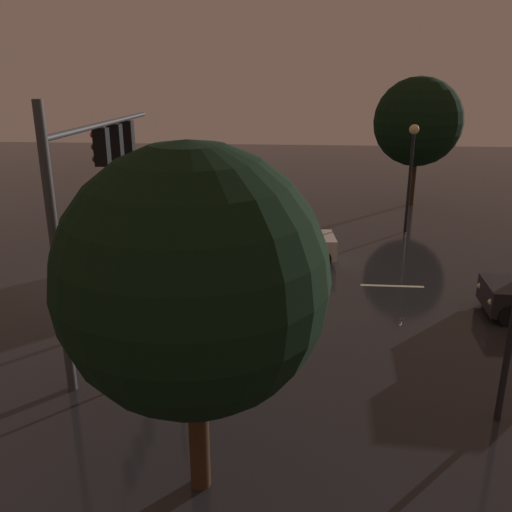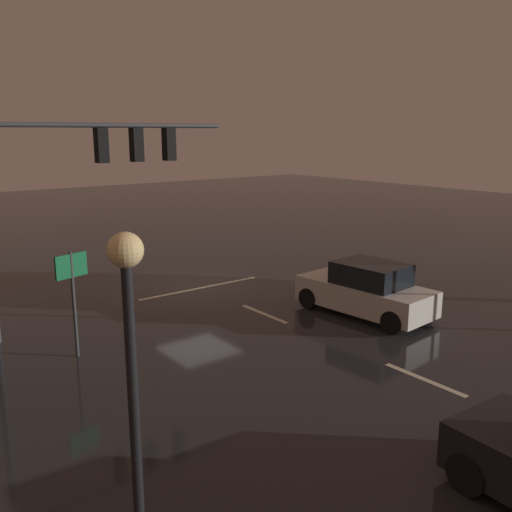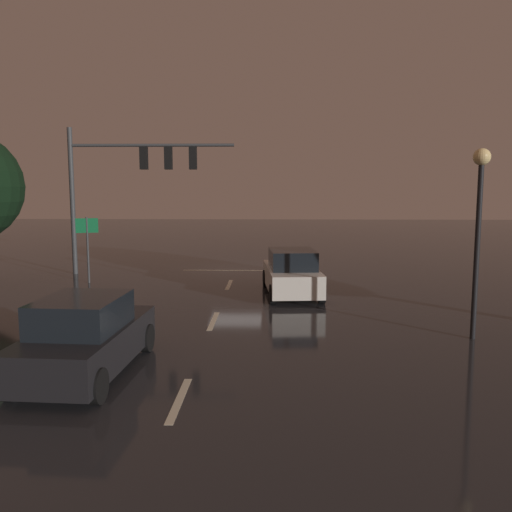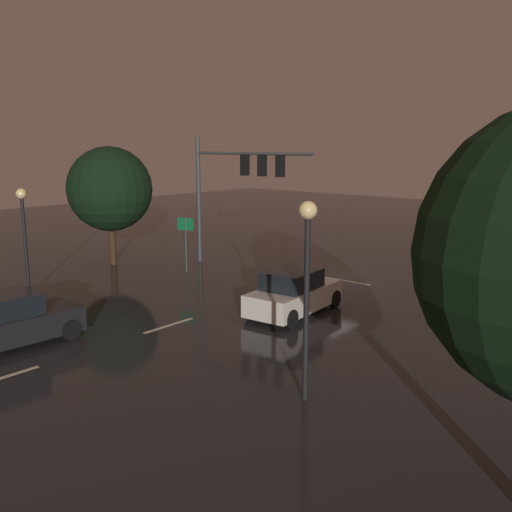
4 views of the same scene
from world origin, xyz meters
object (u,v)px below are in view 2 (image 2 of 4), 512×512
(street_lamp_right_kerb, at_px, (130,336))
(car_approaching, at_px, (366,290))
(traffic_signal_assembly, at_px, (82,168))
(route_sign, at_px, (72,282))

(street_lamp_right_kerb, bearing_deg, car_approaching, -153.63)
(car_approaching, bearing_deg, traffic_signal_assembly, -32.82)
(traffic_signal_assembly, xyz_separation_m, street_lamp_right_kerb, (3.11, 9.64, -1.45))
(traffic_signal_assembly, xyz_separation_m, car_approaching, (-7.10, 4.58, -3.84))
(street_lamp_right_kerb, relative_size, route_sign, 1.64)
(traffic_signal_assembly, height_order, car_approaching, traffic_signal_assembly)
(traffic_signal_assembly, distance_m, route_sign, 3.74)
(route_sign, bearing_deg, car_approaching, 164.77)
(car_approaching, distance_m, street_lamp_right_kerb, 11.65)
(traffic_signal_assembly, distance_m, street_lamp_right_kerb, 10.23)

